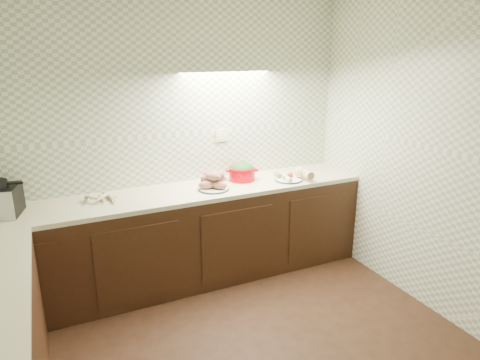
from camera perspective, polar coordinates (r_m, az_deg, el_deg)
name	(u,v)px	position (r m, az deg, el deg)	size (l,w,h in m)	color
room	(254,147)	(2.34, 1.86, 4.43)	(3.60, 3.60, 2.60)	black
counter	(122,301)	(3.22, -15.51, -15.23)	(3.60, 3.60, 0.90)	black
parsnip_pile	(96,199)	(3.79, -18.64, -2.40)	(0.29, 0.33, 0.07)	beige
sweet_potato_plate	(214,182)	(3.91, -3.51, -0.30)	(0.30, 0.29, 0.17)	#172444
onion_bowl	(209,179)	(4.08, -4.20, 0.13)	(0.16, 0.16, 0.12)	black
dutch_oven	(242,172)	(4.17, 0.26, 1.13)	(0.32, 0.32, 0.18)	#BB000A
veg_plate	(294,175)	(4.23, 7.22, 0.66)	(0.35, 0.30, 0.13)	#172444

